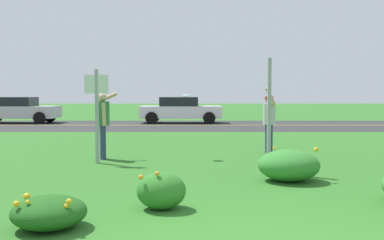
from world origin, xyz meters
TOP-DOWN VIEW (x-y plane):
  - ground_plane at (0.00, 9.73)m, footprint 120.00×120.00m
  - highway_strip at (0.00, 19.47)m, footprint 120.00×7.96m
  - highway_center_stripe at (0.00, 19.47)m, footprint 120.00×0.16m
  - daylily_clump_mid_right at (-1.00, 2.49)m, footprint 0.71×0.64m
  - daylily_clump_mid_left at (-2.30, 1.56)m, footprint 0.92×0.90m
  - daylily_clump_near_camera at (1.26, 4.56)m, footprint 1.16×1.05m
  - sign_post_near_path at (-2.80, 6.74)m, footprint 0.56×0.10m
  - sign_post_by_roadside at (1.04, 5.49)m, footprint 0.07×0.10m
  - person_thrower_green_shirt at (-2.79, 7.41)m, footprint 0.56×0.57m
  - person_catcher_red_cap_gray_shirt at (1.56, 8.52)m, footprint 0.34×0.53m
  - frisbee_pale_blue at (-0.70, 7.64)m, footprint 0.26×0.25m
  - car_silver_leftmost at (-10.34, 21.26)m, footprint 4.50×2.00m
  - car_white_center_left at (-1.21, 21.26)m, footprint 4.50×2.00m

SIDE VIEW (x-z plane):
  - ground_plane at x=0.00m, z-range 0.00..0.00m
  - highway_strip at x=0.00m, z-range 0.00..0.01m
  - highway_center_stripe at x=0.00m, z-range 0.01..0.01m
  - daylily_clump_mid_left at x=-2.30m, z-range -0.01..0.41m
  - daylily_clump_mid_right at x=-1.00m, z-range -0.02..0.55m
  - daylily_clump_near_camera at x=1.26m, z-range -0.02..0.62m
  - car_silver_leftmost at x=-10.34m, z-range 0.01..1.46m
  - car_white_center_left at x=-1.21m, z-range 0.01..1.46m
  - person_catcher_red_cap_gray_shirt at x=1.56m, z-range 0.05..1.87m
  - person_thrower_green_shirt at x=-2.79m, z-range 0.15..1.84m
  - sign_post_by_roadside at x=1.04m, z-range 0.00..2.38m
  - sign_post_near_path at x=-2.80m, z-range 0.24..2.46m
  - frisbee_pale_blue at x=-0.70m, z-range 1.57..1.62m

